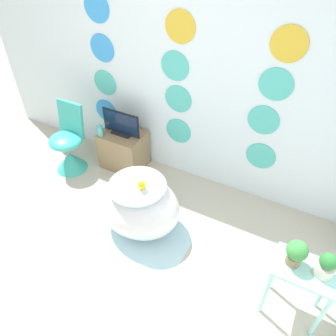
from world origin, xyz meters
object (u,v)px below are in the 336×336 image
object	(u,v)px
vase	(100,130)
tv	(121,124)
potted_plant_right	(326,265)
potted_plant_left	(296,252)
bathtub	(139,206)
chair	(69,150)

from	to	relation	value
vase	tv	bearing A→B (deg)	32.98
potted_plant_right	vase	bearing A→B (deg)	162.73
potted_plant_left	tv	bearing A→B (deg)	156.35
bathtub	potted_plant_left	distance (m)	1.48
tv	vase	world-z (taller)	tv
potted_plant_left	chair	bearing A→B (deg)	167.77
bathtub	vase	bearing A→B (deg)	144.95
tv	bathtub	bearing A→B (deg)	-47.86
bathtub	tv	bearing A→B (deg)	132.14
bathtub	tv	xyz separation A→B (m)	(-0.68, 0.75, 0.29)
bathtub	potted_plant_left	size ratio (longest dim) A/B	3.70
bathtub	vase	size ratio (longest dim) A/B	5.83
bathtub	tv	size ratio (longest dim) A/B	1.74
chair	potted_plant_left	bearing A→B (deg)	-12.23
tv	potted_plant_right	size ratio (longest dim) A/B	2.27
tv	potted_plant_right	xyz separation A→B (m)	(2.30, -0.91, 0.08)
bathtub	vase	distance (m)	1.10
vase	potted_plant_left	world-z (taller)	potted_plant_left
chair	tv	world-z (taller)	chair
chair	tv	xyz separation A→B (m)	(0.54, 0.35, 0.32)
vase	potted_plant_right	xyz separation A→B (m)	(2.50, -0.78, 0.15)
potted_plant_left	potted_plant_right	distance (m)	0.20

